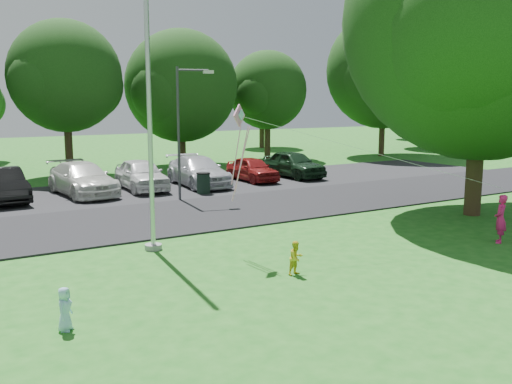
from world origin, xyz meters
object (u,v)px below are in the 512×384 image
woman (501,219)px  kite (247,133)px  street_lamp (184,121)px  child_yellow (296,258)px  big_tree (484,27)px  trash_can (203,184)px  flagpole (149,106)px  child_blue (65,309)px

woman → kite: size_ratio=0.19×
street_lamp → child_yellow: bearing=-85.4°
woman → child_yellow: woman is taller
big_tree → woman: bearing=-131.4°
trash_can → big_tree: size_ratio=0.08×
flagpole → kite: bearing=-41.8°
flagpole → child_blue: (-3.60, -4.72, -3.74)m
street_lamp → child_blue: (-7.79, -11.75, -3.00)m
street_lamp → big_tree: size_ratio=0.46×
trash_can → kite: size_ratio=0.13×
kite → trash_can: bearing=38.8°
flagpole → child_yellow: flagpole is taller
trash_can → big_tree: bearing=-55.4°
trash_can → child_blue: bearing=-125.7°
flagpole → big_tree: size_ratio=0.81×
flagpole → big_tree: 12.56m
flagpole → trash_can: flagpole is taller
trash_can → kite: (-3.46, -9.88, 2.91)m
woman → child_blue: woman is taller
street_lamp → big_tree: 12.22m
flagpole → woman: 11.03m
flagpole → child_blue: 7.02m
woman → child_blue: (-12.96, 0.02, -0.32)m
trash_can → child_yellow: (-3.39, -12.14, -0.08)m
kite → child_blue: bearing=174.7°
trash_can → child_yellow: trash_can is taller
street_lamp → woman: (5.16, -11.77, -2.68)m
woman → child_yellow: bearing=-45.3°
street_lamp → woman: size_ratio=3.83×
big_tree → flagpole: bearing=172.7°
trash_can → woman: woman is taller
child_blue → kite: kite is taller
street_lamp → trash_can: bearing=50.4°
woman → big_tree: bearing=-171.9°
street_lamp → trash_can: (1.37, 0.98, -2.91)m
street_lamp → big_tree: big_tree is taller
trash_can → kite: bearing=-109.3°
flagpole → kite: (2.10, -1.88, -0.73)m
trash_can → woman: (3.80, -12.74, 0.23)m
flagpole → child_blue: size_ratio=11.71×
flagpole → big_tree: bearing=-7.3°
child_yellow → trash_can: bearing=64.5°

